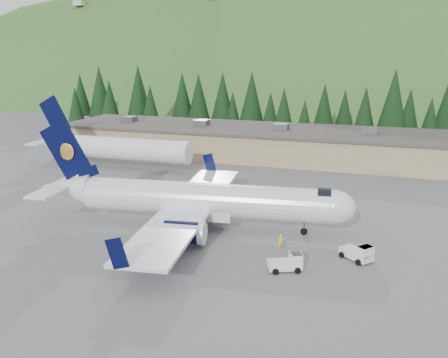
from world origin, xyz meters
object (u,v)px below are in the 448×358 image
(airliner, at_px, (197,200))
(baggage_tug_b, at_px, (359,253))
(second_airliner, at_px, (110,147))
(terminal_building, at_px, (253,141))
(baggage_tug_a, at_px, (288,263))
(ramp_worker, at_px, (280,242))

(airliner, bearing_deg, baggage_tug_b, -18.77)
(second_airliner, height_order, terminal_building, second_airliner)
(baggage_tug_a, bearing_deg, terminal_building, 84.05)
(baggage_tug_b, bearing_deg, terminal_building, 155.74)
(airliner, relative_size, baggage_tug_b, 10.46)
(baggage_tug_b, bearing_deg, airliner, -152.92)
(airliner, xyz_separation_m, second_airliner, (-23.92, 22.13, 0.25))
(airliner, height_order, baggage_tug_b, airliner)
(ramp_worker, bearing_deg, baggage_tug_a, 68.13)
(baggage_tug_a, distance_m, terminal_building, 48.34)
(airliner, xyz_separation_m, ramp_worker, (9.88, -3.34, -2.27))
(second_airliner, bearing_deg, airliner, -42.77)
(airliner, xyz_separation_m, baggage_tug_b, (17.25, -3.56, -2.35))
(terminal_building, bearing_deg, airliner, -84.01)
(second_airliner, bearing_deg, terminal_building, 38.78)
(airliner, distance_m, terminal_building, 38.34)
(second_airliner, bearing_deg, baggage_tug_b, -31.96)
(airliner, bearing_deg, ramp_worker, -25.81)
(terminal_building, xyz_separation_m, ramp_worker, (13.89, -41.47, -1.82))
(baggage_tug_a, distance_m, baggage_tug_b, 7.07)
(baggage_tug_a, xyz_separation_m, ramp_worker, (-1.59, 4.29, 0.11))
(terminal_building, bearing_deg, baggage_tug_a, -71.31)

